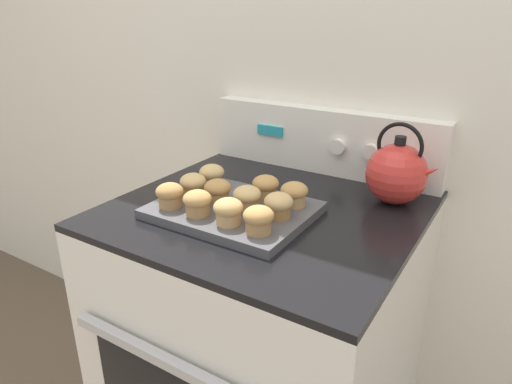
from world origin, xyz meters
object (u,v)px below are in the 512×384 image
muffin_r0_c2 (227,211)px  muffin_r1_c2 (247,198)px  muffin_r0_c0 (170,195)px  muffin_r1_c1 (218,191)px  muffin_r2_c2 (266,186)px  muffin_r1_c0 (193,184)px  muffin_r0_c3 (259,219)px  muffin_r2_c0 (212,175)px  muffin_r0_c1 (197,202)px  stove_range (265,351)px  muffin_pan (233,210)px  tea_kettle (397,173)px  muffin_r1_c3 (278,205)px  muffin_r2_c3 (294,194)px

muffin_r0_c2 → muffin_r1_c2: size_ratio=1.00×
muffin_r0_c0 → muffin_r1_c1: same height
muffin_r2_c2 → muffin_r1_c0: bearing=-152.4°
muffin_r0_c3 → muffin_r2_c0: 0.30m
muffin_r0_c1 → stove_range: bearing=62.3°
stove_range → muffin_r0_c2: (-0.00, -0.17, 0.51)m
muffin_pan → tea_kettle: 0.42m
muffin_r2_c0 → stove_range: bearing=0.4°
muffin_r0_c0 → muffin_r1_c3: same height
tea_kettle → muffin_r1_c2: bearing=-133.9°
muffin_r1_c1 → muffin_r1_c3: 0.17m
muffin_r0_c3 → muffin_r0_c1: bearing=179.5°
muffin_r0_c0 → muffin_r1_c2: same height
muffin_r0_c0 → muffin_r1_c1: size_ratio=1.00×
stove_range → muffin_pan: (-0.05, -0.08, 0.47)m
muffin_r1_c2 → muffin_r2_c2: bearing=89.9°
muffin_r0_c2 → muffin_r2_c0: same height
stove_range → muffin_r2_c2: size_ratio=13.88×
stove_range → muffin_r2_c3: muffin_r2_c3 is taller
muffin_r1_c0 → muffin_r1_c1: size_ratio=1.00×
stove_range → muffin_r1_c3: (0.08, -0.08, 0.51)m
stove_range → tea_kettle: size_ratio=4.38×
tea_kettle → muffin_r1_c1: bearing=-141.5°
muffin_r0_c1 → muffin_r1_c2: same height
tea_kettle → muffin_r1_c0: bearing=-147.0°
muffin_r1_c2 → muffin_r2_c2: (0.00, 0.08, 0.00)m
muffin_r1_c3 → muffin_r2_c2: bearing=135.2°
muffin_r0_c0 → muffin_r1_c3: bearing=18.7°
muffin_pan → muffin_r2_c3: bearing=33.1°
muffin_r0_c2 → muffin_r0_c3: bearing=-0.3°
muffin_pan → muffin_r1_c3: muffin_r1_c3 is taller
muffin_r2_c0 → muffin_r1_c0: bearing=-88.4°
muffin_r2_c0 → tea_kettle: size_ratio=0.32×
muffin_pan → muffin_r1_c0: (-0.12, -0.00, 0.04)m
tea_kettle → muffin_r0_c2: bearing=-126.2°
muffin_r0_c3 → muffin_r1_c3: (-0.00, 0.09, 0.00)m
muffin_r1_c0 → tea_kettle: tea_kettle is taller
muffin_pan → muffin_r1_c0: bearing=-179.8°
muffin_r2_c2 → muffin_r2_c3: size_ratio=1.00×
muffin_r0_c0 → muffin_r1_c1: (0.08, 0.08, 0.00)m
muffin_r0_c1 → muffin_r2_c0: bearing=116.8°
muffin_r1_c3 → muffin_r2_c2: size_ratio=1.00×
muffin_r1_c1 → muffin_r2_c3: bearing=26.2°
muffin_pan → muffin_r2_c0: muffin_r2_c0 is taller
stove_range → muffin_r1_c0: size_ratio=13.88×
muffin_r0_c1 → muffin_r2_c3: same height
muffin_r1_c3 → muffin_r0_c1: bearing=-152.5°
muffin_r0_c0 → muffin_r2_c3: bearing=33.3°
muffin_r0_c3 → muffin_r2_c0: bearing=146.3°
muffin_r1_c1 → muffin_r1_c2: size_ratio=1.00×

